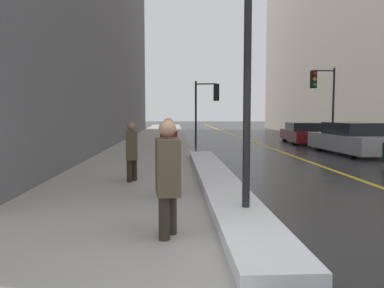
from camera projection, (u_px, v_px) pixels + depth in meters
ground_plane at (244, 266)px, 4.20m from camera, size 160.00×160.00×0.00m
sidewalk_slab at (150, 147)px, 19.04m from camera, size 4.00×80.00×0.01m
road_centre_stripe at (267, 147)px, 19.32m from camera, size 0.16×80.00×0.00m
snow_bank_curb at (217, 179)px, 9.18m from camera, size 0.87×11.44×0.21m
lamp_post at (248, 40)px, 5.79m from camera, size 0.28×0.28×4.74m
traffic_light_near at (209, 99)px, 19.93m from camera, size 1.30×0.36×3.43m
traffic_light_far at (322, 90)px, 19.23m from camera, size 1.31×0.33×4.06m
pedestrian_nearside at (168, 173)px, 5.09m from camera, size 0.36×0.75×1.62m
pedestrian_trailing at (169, 153)px, 7.63m from camera, size 0.36×0.55×1.61m
pedestrian_in_glasses at (132, 149)px, 9.33m from camera, size 0.34×0.51×1.50m
parked_car_silver at (352, 139)px, 15.90m from camera, size 2.11×4.93×1.33m
parked_car_maroon at (303, 133)px, 21.76m from camera, size 2.25×4.85×1.19m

